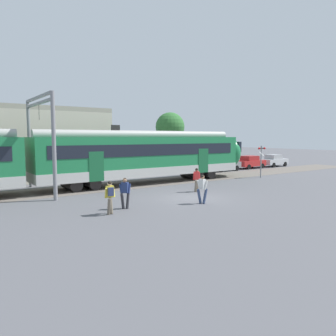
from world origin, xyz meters
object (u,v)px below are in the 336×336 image
at_px(parked_car_silver, 274,160).
at_px(pedestrian_red, 197,178).
at_px(pedestrian_yellow, 110,195).
at_px(parked_car_grey, 224,164).
at_px(pedestrian_navy, 125,191).
at_px(commuter_train, 38,160).
at_px(parked_car_red, 250,162).
at_px(pedestrian_white, 202,187).
at_px(crossing_signal, 261,156).

bearing_deg(parked_car_silver, pedestrian_red, -156.05).
height_order(pedestrian_yellow, parked_car_grey, pedestrian_yellow).
bearing_deg(pedestrian_navy, pedestrian_red, 16.73).
bearing_deg(commuter_train, parked_car_silver, 6.76).
bearing_deg(parked_car_red, parked_car_grey, -176.67).
relative_size(pedestrian_red, parked_car_silver, 0.41).
height_order(pedestrian_white, parked_car_red, pedestrian_white).
bearing_deg(pedestrian_red, pedestrian_navy, -163.27).
height_order(commuter_train, pedestrian_navy, commuter_train).
xyz_separation_m(parked_car_red, parked_car_silver, (4.55, -0.02, 0.00)).
relative_size(pedestrian_yellow, pedestrian_navy, 1.00).
height_order(commuter_train, crossing_signal, commuter_train).
bearing_deg(pedestrian_navy, pedestrian_white, -17.37).
distance_m(parked_car_silver, crossing_signal, 12.72).
height_order(pedestrian_navy, parked_car_grey, pedestrian_navy).
bearing_deg(parked_car_red, pedestrian_white, -146.00).
height_order(parked_car_silver, crossing_signal, crossing_signal).
xyz_separation_m(commuter_train, pedestrian_yellow, (1.35, -8.41, -1.26)).
height_order(commuter_train, parked_car_grey, commuter_train).
bearing_deg(pedestrian_navy, pedestrian_yellow, -149.26).
bearing_deg(pedestrian_red, parked_car_red, 29.65).
bearing_deg(crossing_signal, pedestrian_navy, -164.57).
bearing_deg(parked_car_grey, pedestrian_yellow, -148.88).
xyz_separation_m(commuter_train, pedestrian_white, (6.80, -9.03, -1.29)).
distance_m(pedestrian_navy, crossing_signal, 17.35).
distance_m(pedestrian_red, parked_car_silver, 22.81).
distance_m(commuter_train, pedestrian_red, 10.88).
distance_m(pedestrian_red, crossing_signal, 10.45).
bearing_deg(pedestrian_white, commuter_train, 127.00).
bearing_deg(parked_car_silver, crossing_signal, -148.34).
relative_size(pedestrian_navy, parked_car_silver, 0.41).
relative_size(pedestrian_navy, pedestrian_white, 1.00).
bearing_deg(crossing_signal, pedestrian_red, -165.44).
xyz_separation_m(pedestrian_navy, pedestrian_red, (6.63, 1.99, 0.00)).
height_order(pedestrian_white, parked_car_silver, pedestrian_white).
xyz_separation_m(pedestrian_navy, pedestrian_white, (4.25, -1.33, 0.00)).
distance_m(commuter_train, pedestrian_white, 11.38).
relative_size(pedestrian_navy, parked_car_grey, 0.41).
xyz_separation_m(pedestrian_navy, parked_car_red, (22.93, 11.27, -0.18)).
distance_m(pedestrian_yellow, parked_car_grey, 22.66).
distance_m(pedestrian_red, parked_car_red, 18.76).
relative_size(commuter_train, parked_car_grey, 9.36).
height_order(commuter_train, pedestrian_white, commuter_train).
bearing_deg(parked_car_grey, commuter_train, -170.97).
distance_m(pedestrian_red, parked_car_grey, 14.66).
bearing_deg(pedestrian_yellow, crossing_signal, 16.56).
distance_m(commuter_train, parked_car_silver, 30.27).
bearing_deg(pedestrian_yellow, pedestrian_white, -6.43).
bearing_deg(parked_car_silver, pedestrian_white, -151.55).
xyz_separation_m(pedestrian_white, parked_car_red, (18.68, 12.60, -0.18)).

